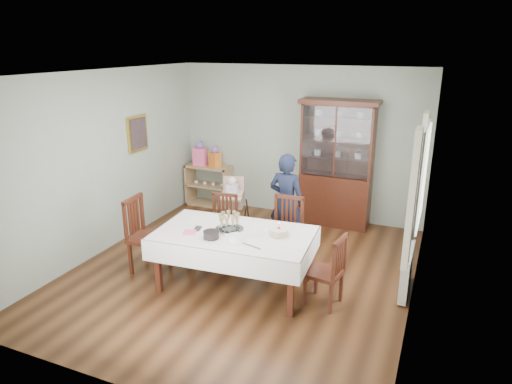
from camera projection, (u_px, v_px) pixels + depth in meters
The scene contains 25 objects.
floor at pixel (242, 271), 6.41m from camera, with size 5.00×5.00×0.00m, color #593319.
room_shell at pixel (257, 145), 6.34m from camera, with size 5.00×5.00×5.00m.
dining_table at pixel (235, 259), 5.90m from camera, with size 2.08×1.29×0.76m.
china_cabinet at pixel (337, 162), 7.76m from camera, with size 1.30×0.48×2.18m.
sideboard at pixel (209, 185), 8.93m from camera, with size 0.90×0.38×0.80m.
picture_frame at pixel (137, 134), 7.41m from camera, with size 0.04×0.48×0.58m, color gold.
window at pixel (423, 177), 5.37m from camera, with size 0.04×1.02×1.22m, color white.
curtain_left at pixel (412, 200), 4.88m from camera, with size 0.07×0.30×1.55m, color silver.
curtain_right at pixel (420, 171), 5.97m from camera, with size 0.07×0.30×1.55m, color silver.
radiator at pixel (407, 271), 5.78m from camera, with size 0.10×0.80×0.55m, color white.
chair_far_left at pixel (222, 238), 6.84m from camera, with size 0.46×0.46×0.92m.
chair_far_right at pixel (284, 246), 6.48m from camera, with size 0.45×0.45×1.00m.
chair_end_left at pixel (149, 249), 6.36m from camera, with size 0.50×0.50×1.05m.
chair_end_right at pixel (325, 284), 5.52m from camera, with size 0.47×0.47×0.91m.
woman at pixel (286, 203), 6.87m from camera, with size 0.56×0.36×1.52m, color black.
high_chair at pixel (233, 214), 7.40m from camera, with size 0.56×0.56×1.04m.
champagne_tray at pixel (229, 225), 5.84m from camera, with size 0.37×0.37×0.22m.
birthday_cake at pixel (279, 233), 5.65m from camera, with size 0.28×0.28×0.19m.
plate_stack_dark at pixel (211, 235), 5.60m from camera, with size 0.20×0.20×0.09m, color black.
plate_stack_white at pixel (236, 238), 5.52m from camera, with size 0.19×0.19×0.08m, color white.
napkin_stack at pixel (189, 232), 5.76m from camera, with size 0.15×0.15×0.02m, color #FF5D94.
cutlery at pixel (195, 228), 5.91m from camera, with size 0.11×0.16×0.01m, color silver, non-canonical shape.
cake_knife at pixel (251, 246), 5.39m from camera, with size 0.30×0.03×0.01m, color silver.
gift_bag_pink at pixel (200, 155), 8.78m from camera, with size 0.26×0.18×0.46m.
gift_bag_orange at pixel (215, 158), 8.67m from camera, with size 0.26×0.23×0.40m.
Camera 1 is at (2.41, -5.22, 3.04)m, focal length 32.00 mm.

